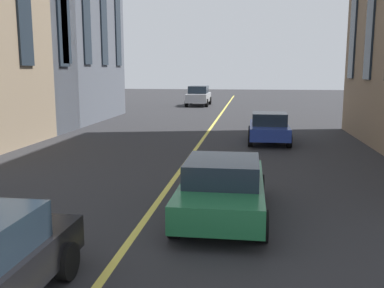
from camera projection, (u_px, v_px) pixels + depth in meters
lane_centre_line at (197, 148)px, 18.58m from camera, size 80.00×0.16×0.01m
car_silver_parked_b at (199, 95)px, 41.04m from camera, size 4.70×2.14×1.88m
car_green_trailing at (223, 186)px, 9.72m from camera, size 4.40×1.95×1.37m
car_blue_near at (269, 128)px, 19.87m from camera, size 3.90×1.89×1.40m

